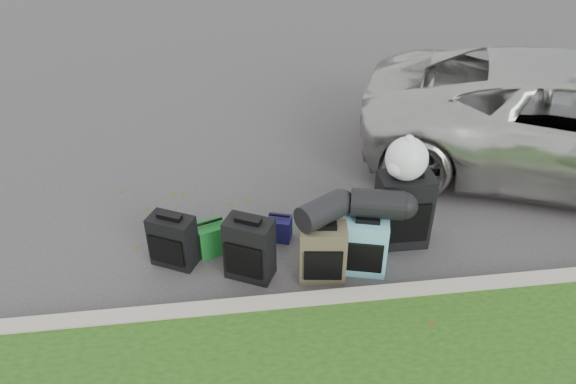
{
  "coord_description": "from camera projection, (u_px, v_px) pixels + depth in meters",
  "views": [
    {
      "loc": [
        -0.73,
        -4.75,
        3.9
      ],
      "look_at": [
        -0.1,
        0.2,
        0.55
      ],
      "focal_mm": 35.0,
      "sensor_mm": 36.0,
      "label": 1
    }
  ],
  "objects": [
    {
      "name": "tote_navy",
      "position": [
        279.0,
        228.0,
        6.16
      ],
      "size": [
        0.3,
        0.27,
        0.27
      ],
      "primitive_type": "cube",
      "rotation": [
        0.0,
        0.0,
        -0.32
      ],
      "color": "#18154C",
      "rests_on": "ground"
    },
    {
      "name": "suitcase_olive",
      "position": [
        323.0,
        253.0,
        5.54
      ],
      "size": [
        0.49,
        0.34,
        0.63
      ],
      "primitive_type": "cube",
      "rotation": [
        0.0,
        0.0,
        -0.13
      ],
      "color": "#3D3827",
      "rests_on": "ground"
    },
    {
      "name": "suitcase_teal",
      "position": [
        365.0,
        246.0,
        5.63
      ],
      "size": [
        0.48,
        0.36,
        0.62
      ],
      "primitive_type": "cube",
      "rotation": [
        0.0,
        0.0,
        -0.26
      ],
      "color": "teal",
      "rests_on": "ground"
    },
    {
      "name": "duffel_right",
      "position": [
        377.0,
        204.0,
        5.46
      ],
      "size": [
        0.57,
        0.41,
        0.29
      ],
      "primitive_type": "cylinder",
      "rotation": [
        0.0,
        1.57,
        -0.25
      ],
      "color": "black",
      "rests_on": "suitcase_teal"
    },
    {
      "name": "duffel_left",
      "position": [
        323.0,
        211.0,
        5.36
      ],
      "size": [
        0.57,
        0.5,
        0.27
      ],
      "primitive_type": "cylinder",
      "rotation": [
        0.0,
        1.57,
        0.55
      ],
      "color": "black",
      "rests_on": "suitcase_olive"
    },
    {
      "name": "suitcase_large_black_left",
      "position": [
        250.0,
        249.0,
        5.56
      ],
      "size": [
        0.54,
        0.46,
        0.67
      ],
      "primitive_type": "cube",
      "rotation": [
        0.0,
        0.0,
        -0.46
      ],
      "color": "black",
      "rests_on": "ground"
    },
    {
      "name": "suitcase_small_black",
      "position": [
        173.0,
        241.0,
        5.74
      ],
      "size": [
        0.52,
        0.43,
        0.57
      ],
      "primitive_type": "cube",
      "rotation": [
        0.0,
        0.0,
        -0.47
      ],
      "color": "black",
      "rests_on": "ground"
    },
    {
      "name": "trash_bag",
      "position": [
        407.0,
        159.0,
        5.58
      ],
      "size": [
        0.43,
        0.43,
        0.43
      ],
      "primitive_type": "sphere",
      "color": "white",
      "rests_on": "suitcase_large_black_right"
    },
    {
      "name": "suitcase_large_black_right",
      "position": [
        403.0,
        210.0,
        5.95
      ],
      "size": [
        0.57,
        0.35,
        0.85
      ],
      "primitive_type": "cube",
      "rotation": [
        0.0,
        0.0,
        -0.01
      ],
      "color": "black",
      "rests_on": "ground"
    },
    {
      "name": "curb",
      "position": [
        314.0,
        303.0,
        5.3
      ],
      "size": [
        120.0,
        0.18,
        0.15
      ],
      "primitive_type": "cube",
      "color": "#9E937F",
      "rests_on": "ground"
    },
    {
      "name": "ground",
      "position": [
        299.0,
        243.0,
        6.16
      ],
      "size": [
        120.0,
        120.0,
        0.0
      ],
      "primitive_type": "plane",
      "color": "#383535",
      "rests_on": "ground"
    },
    {
      "name": "tote_green",
      "position": [
        211.0,
        238.0,
        5.96
      ],
      "size": [
        0.37,
        0.33,
        0.35
      ],
      "primitive_type": "cube",
      "rotation": [
        0.0,
        0.0,
        0.34
      ],
      "color": "#166623",
      "rests_on": "ground"
    }
  ]
}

